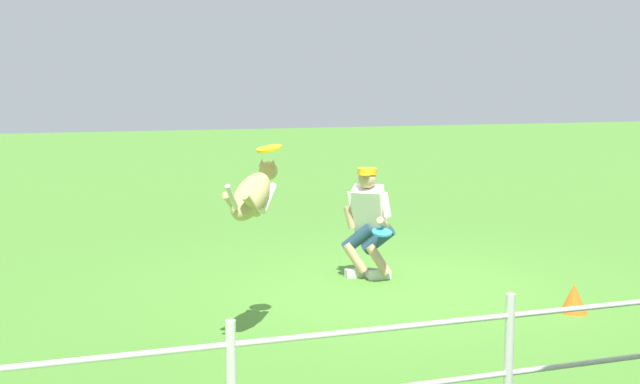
# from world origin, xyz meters

# --- Properties ---
(ground_plane) EXTENTS (60.00, 60.00, 0.00)m
(ground_plane) POSITION_xyz_m (0.00, 0.00, 0.00)
(ground_plane) COLOR #4C882F
(person) EXTENTS (0.60, 0.71, 1.29)m
(person) POSITION_xyz_m (0.14, -0.66, 0.70)
(person) COLOR silver
(person) RESTS_ON ground_plane
(dog) EXTENTS (0.69, 0.92, 0.54)m
(dog) POSITION_xyz_m (1.96, 1.16, 1.31)
(dog) COLOR tan
(frisbee_flying) EXTENTS (0.26, 0.27, 0.08)m
(frisbee_flying) POSITION_xyz_m (1.76, 0.97, 1.68)
(frisbee_flying) COLOR yellow
(frisbee_held) EXTENTS (0.27, 0.27, 0.08)m
(frisbee_held) POSITION_xyz_m (0.13, -0.28, 0.61)
(frisbee_held) COLOR #2C97E3
(frisbee_held) RESTS_ON person
(fence) EXTENTS (16.27, 0.06, 0.95)m
(fence) POSITION_xyz_m (-0.00, 3.60, 0.55)
(fence) COLOR white
(fence) RESTS_ON ground_plane
(training_cone) EXTENTS (0.26, 0.26, 0.29)m
(training_cone) POSITION_xyz_m (-1.25, 1.32, 0.15)
(training_cone) COLOR orange
(training_cone) RESTS_ON ground_plane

